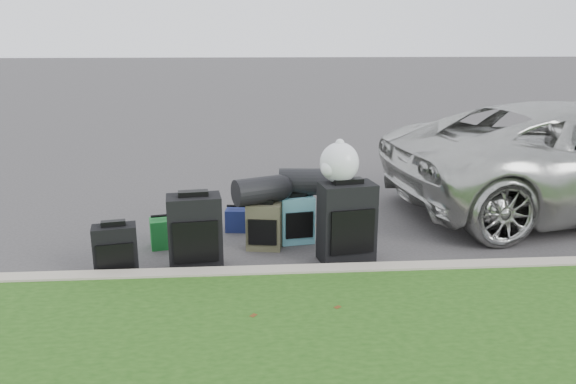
{
  "coord_description": "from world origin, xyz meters",
  "views": [
    {
      "loc": [
        -0.53,
        -5.81,
        2.22
      ],
      "look_at": [
        -0.1,
        0.2,
        0.55
      ],
      "focal_mm": 35.0,
      "sensor_mm": 36.0,
      "label": 1
    }
  ],
  "objects": [
    {
      "name": "suitcase_olive",
      "position": [
        -0.38,
        -0.09,
        0.25
      ],
      "size": [
        0.4,
        0.29,
        0.5
      ],
      "primitive_type": "cube",
      "rotation": [
        0.0,
        0.0,
        -0.17
      ],
      "color": "#3D3C29",
      "rests_on": "ground"
    },
    {
      "name": "trash_bag",
      "position": [
        0.37,
        -0.42,
        1.01
      ],
      "size": [
        0.39,
        0.39,
        0.39
      ],
      "primitive_type": "sphere",
      "color": "white",
      "rests_on": "suitcase_large_black_right"
    },
    {
      "name": "tote_green",
      "position": [
        -1.47,
        0.03,
        0.16
      ],
      "size": [
        0.32,
        0.28,
        0.32
      ],
      "primitive_type": "cube",
      "rotation": [
        0.0,
        0.0,
        0.22
      ],
      "color": "#166626",
      "rests_on": "ground"
    },
    {
      "name": "duffel_right",
      "position": [
        0.07,
        0.16,
        0.68
      ],
      "size": [
        0.56,
        0.35,
        0.3
      ],
      "primitive_type": "cylinder",
      "rotation": [
        0.0,
        1.57,
        -0.1
      ],
      "color": "black",
      "rests_on": "suitcase_teal"
    },
    {
      "name": "curb",
      "position": [
        0.0,
        -1.0,
        0.07
      ],
      "size": [
        120.0,
        0.18,
        0.15
      ],
      "primitive_type": "cube",
      "color": "#9E937F",
      "rests_on": "ground"
    },
    {
      "name": "tote_navy",
      "position": [
        -0.69,
        0.52,
        0.13
      ],
      "size": [
        0.27,
        0.23,
        0.26
      ],
      "primitive_type": "cube",
      "rotation": [
        0.0,
        0.0,
        -0.14
      ],
      "color": "navy",
      "rests_on": "ground"
    },
    {
      "name": "ground",
      "position": [
        0.0,
        0.0,
        0.0
      ],
      "size": [
        120.0,
        120.0,
        0.0
      ],
      "primitive_type": "plane",
      "color": "#383535",
      "rests_on": "ground"
    },
    {
      "name": "duffel_left",
      "position": [
        -0.43,
        -0.07,
        0.65
      ],
      "size": [
        0.6,
        0.47,
        0.29
      ],
      "primitive_type": "cylinder",
      "rotation": [
        0.0,
        1.57,
        0.4
      ],
      "color": "black",
      "rests_on": "suitcase_olive"
    },
    {
      "name": "suitcase_large_black_left",
      "position": [
        -1.07,
        -0.58,
        0.37
      ],
      "size": [
        0.55,
        0.37,
        0.75
      ],
      "primitive_type": "cube",
      "rotation": [
        0.0,
        0.0,
        0.13
      ],
      "color": "black",
      "rests_on": "ground"
    },
    {
      "name": "suitcase_small_black",
      "position": [
        -1.81,
        -0.71,
        0.25
      ],
      "size": [
        0.44,
        0.3,
        0.51
      ],
      "primitive_type": "cube",
      "rotation": [
        0.0,
        0.0,
        0.2
      ],
      "color": "black",
      "rests_on": "ground"
    },
    {
      "name": "suitcase_teal",
      "position": [
        -0.01,
        0.08,
        0.26
      ],
      "size": [
        0.4,
        0.27,
        0.53
      ],
      "primitive_type": "cube",
      "rotation": [
        0.0,
        0.0,
        0.15
      ],
      "color": "teal",
      "rests_on": "ground"
    },
    {
      "name": "suitcase_large_black_right",
      "position": [
        0.45,
        -0.48,
        0.41
      ],
      "size": [
        0.59,
        0.42,
        0.82
      ],
      "primitive_type": "cube",
      "rotation": [
        0.0,
        0.0,
        0.17
      ],
      "color": "black",
      "rests_on": "ground"
    }
  ]
}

